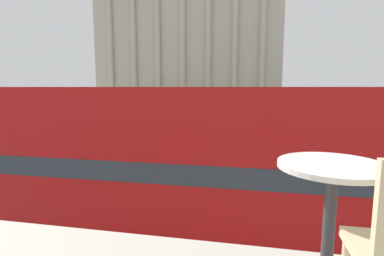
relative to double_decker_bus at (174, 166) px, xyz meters
name	(u,v)px	position (x,y,z in m)	size (l,w,h in m)	color
double_decker_bus	(174,166)	(0.00, 0.00, 0.00)	(11.24, 2.75, 4.40)	black
cafe_dining_table	(331,197)	(2.33, -5.34, 1.35)	(0.60, 0.60, 0.73)	#2D2D30
plaza_building_left	(190,39)	(-9.74, 49.14, 10.75)	(33.16, 12.97, 26.40)	beige
traffic_light_near	(141,132)	(-2.95, 5.45, -0.05)	(0.42, 0.24, 3.65)	black
traffic_light_mid	(233,117)	(0.75, 11.91, 0.06)	(0.42, 0.24, 3.83)	black
car_navy	(200,142)	(-1.51, 12.41, -1.74)	(4.20, 1.93, 1.35)	black
car_maroon	(348,141)	(8.49, 15.14, -1.74)	(4.20, 1.93, 1.35)	black
pedestrian_grey	(181,115)	(-6.74, 28.97, -1.49)	(0.32, 0.32, 1.65)	#282B33
pedestrian_red	(367,132)	(10.67, 17.91, -1.46)	(0.32, 0.32, 1.69)	#282B33
pedestrian_black	(275,121)	(4.24, 24.50, -1.50)	(0.32, 0.32, 1.65)	#282B33
pedestrian_blue	(218,149)	(0.08, 9.18, -1.48)	(0.32, 0.32, 1.67)	#282B33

